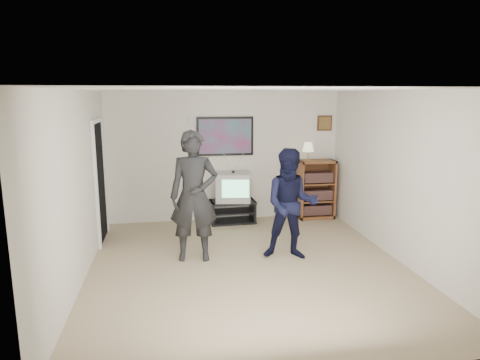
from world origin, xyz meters
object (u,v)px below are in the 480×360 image
object	(u,v)px
media_stand	(232,211)
person_tall	(194,196)
crt_television	(233,187)
bookshelf	(316,189)
person_short	(291,204)

from	to	relation	value
media_stand	person_tall	xyz separation A→B (m)	(-0.84, -1.77, 0.75)
media_stand	person_tall	distance (m)	2.10
media_stand	crt_television	bearing A→B (deg)	-2.28
bookshelf	person_tall	world-z (taller)	person_tall
crt_television	bookshelf	world-z (taller)	bookshelf
media_stand	crt_television	size ratio (longest dim) A/B	1.37
media_stand	person_short	xyz separation A→B (m)	(0.59, -1.96, 0.62)
media_stand	person_short	bearing A→B (deg)	-75.58
media_stand	bookshelf	world-z (taller)	bookshelf
bookshelf	person_short	bearing A→B (deg)	-118.77
media_stand	person_tall	bearing A→B (deg)	-117.63
bookshelf	person_tall	size ratio (longest dim) A/B	0.60
person_tall	person_short	world-z (taller)	person_tall
person_short	bookshelf	bearing A→B (deg)	74.99
bookshelf	person_short	xyz separation A→B (m)	(-1.11, -2.01, 0.25)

